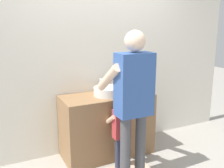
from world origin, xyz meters
name	(u,v)px	position (x,y,z in m)	size (l,w,h in m)	color
ground_plane	(117,164)	(0.00, 0.00, 0.00)	(14.00, 14.00, 0.00)	#9E998E
back_wall	(97,53)	(0.00, 0.62, 1.35)	(4.40, 0.08, 2.70)	silver
vanity_cabinet	(107,125)	(0.00, 0.30, 0.42)	(1.20, 0.54, 0.84)	olive
sink_basin	(108,91)	(0.00, 0.28, 0.89)	(0.36, 0.36, 0.11)	silver
faucet	(101,86)	(0.00, 0.50, 0.92)	(0.18, 0.14, 0.18)	#B7BABF
toothbrush_cup	(129,87)	(0.37, 0.38, 0.89)	(0.07, 0.07, 0.21)	#4C8EB2
child_toddler	(121,128)	(0.00, -0.10, 0.53)	(0.27, 0.27, 0.89)	#2D334C
adult_parent	(133,94)	(0.01, -0.35, 1.01)	(0.52, 0.55, 1.69)	#47474C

